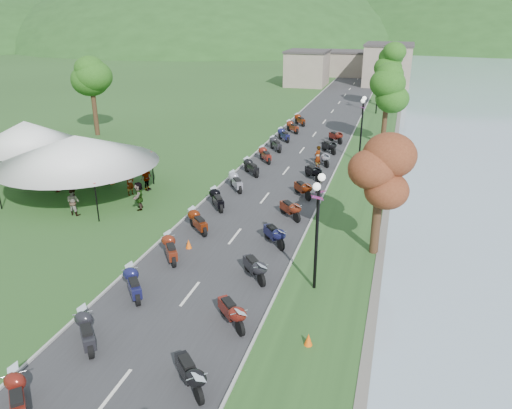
% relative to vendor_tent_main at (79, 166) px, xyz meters
% --- Properties ---
extents(road, '(7.00, 120.00, 0.02)m').
position_rel_vendor_tent_main_xyz_m(road, '(11.50, 14.88, -1.99)').
color(road, '#323235').
rests_on(road, ground).
extents(hills_backdrop, '(360.00, 120.00, 76.00)m').
position_rel_vendor_tent_main_xyz_m(hills_backdrop, '(11.50, 174.88, -2.00)').
color(hills_backdrop, '#285621').
rests_on(hills_backdrop, ground).
extents(far_building, '(18.00, 16.00, 5.00)m').
position_rel_vendor_tent_main_xyz_m(far_building, '(9.50, 59.88, 0.50)').
color(far_building, gray).
rests_on(far_building, ground).
extents(moto_row_left, '(2.60, 53.90, 1.10)m').
position_rel_vendor_tent_main_xyz_m(moto_row_left, '(9.30, -1.35, -1.45)').
color(moto_row_left, '#331411').
rests_on(moto_row_left, ground).
extents(moto_row_right, '(2.60, 42.35, 1.10)m').
position_rel_vendor_tent_main_xyz_m(moto_row_right, '(13.83, -1.59, -1.45)').
color(moto_row_right, '#331411').
rests_on(moto_row_right, ground).
extents(vendor_tent_main, '(6.76, 6.76, 4.00)m').
position_rel_vendor_tent_main_xyz_m(vendor_tent_main, '(0.00, 0.00, 0.00)').
color(vendor_tent_main, white).
rests_on(vendor_tent_main, ground).
extents(vendor_tent_side, '(5.03, 5.03, 4.00)m').
position_rel_vendor_tent_main_xyz_m(vendor_tent_side, '(-5.98, 2.63, 0.00)').
color(vendor_tent_side, white).
rests_on(vendor_tent_side, ground).
extents(tree_lakeside, '(2.35, 2.35, 6.52)m').
position_rel_vendor_tent_main_xyz_m(tree_lakeside, '(18.74, -2.91, 1.26)').
color(tree_lakeside, '#2D6B1B').
rests_on(tree_lakeside, ground).
extents(pedestrian_a, '(0.61, 0.70, 1.60)m').
position_rel_vendor_tent_main_xyz_m(pedestrian_a, '(2.94, 1.03, -2.00)').
color(pedestrian_a, slate).
rests_on(pedestrian_a, ground).
extents(pedestrian_b, '(0.84, 0.53, 1.63)m').
position_rel_vendor_tent_main_xyz_m(pedestrian_b, '(1.45, -2.90, -2.00)').
color(pedestrian_b, slate).
rests_on(pedestrian_b, ground).
extents(pedestrian_c, '(0.89, 1.28, 1.83)m').
position_rel_vendor_tent_main_xyz_m(pedestrian_c, '(-2.06, 0.20, -2.00)').
color(pedestrian_c, slate).
rests_on(pedestrian_c, ground).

